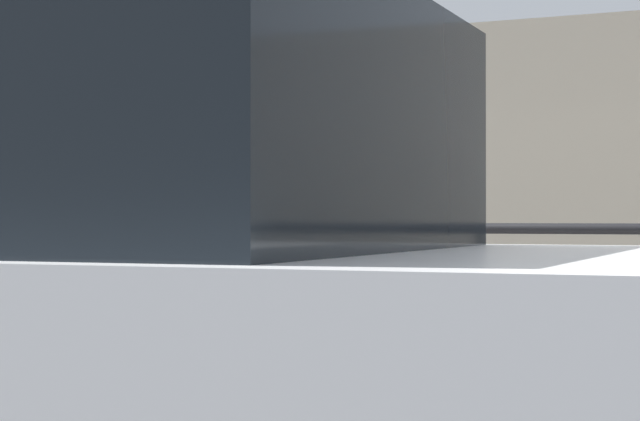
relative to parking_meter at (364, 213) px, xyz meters
name	(u,v)px	position (x,y,z in m)	size (l,w,h in m)	color
parking_meter	(364,213)	(0.00, 0.00, 0.00)	(0.18, 0.19, 1.47)	slate
pedestrian_at_meter	(221,250)	(-0.66, 0.03, -0.16)	(0.66, 0.48, 1.63)	brown
parked_sedan_white	(19,337)	(-0.37, -1.62, -0.35)	(4.64, 1.89, 1.76)	white
background_railing	(443,276)	(-0.32, 2.03, -0.35)	(24.06, 0.06, 1.03)	black
backdrop_wall	(536,199)	(-0.32, 4.40, 0.13)	(32.00, 0.50, 2.71)	#ADA38E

